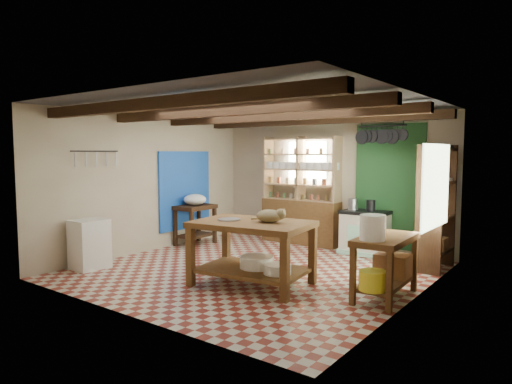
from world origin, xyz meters
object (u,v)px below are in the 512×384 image
Objects in this scene: prep_table at (195,225)px; cat at (269,216)px; white_cabinet at (90,244)px; work_table at (252,253)px; stove at (365,232)px; right_counter at (385,267)px.

cat reaches higher than prep_table.
cat is (2.91, 0.93, 0.60)m from white_cabinet.
work_table is at bearing -32.52° from prep_table.
stove reaches higher than white_cabinet.
work_table is 2.85m from stove.
cat reaches higher than work_table.
white_cabinet is at bearing -131.40° from stove.
white_cabinet is 3.11m from cat.
white_cabinet is 0.71× the size of right_counter.
work_table is 1.94× the size of stove.
work_table reaches higher than stove.
prep_table reaches higher than right_counter.
cat is (-0.25, -2.73, 0.59)m from stove.
right_counter is (4.38, -1.01, -0.00)m from prep_table.
work_table is 1.82m from right_counter.
cat reaches higher than right_counter.
prep_table reaches higher than white_cabinet.
work_table is 3.08m from prep_table.
prep_table is 2.05× the size of cat.
white_cabinet is (-2.67, -0.84, -0.05)m from work_table.
prep_table is at bearing 165.12° from right_counter.
cat is at bearing 18.03° from white_cabinet.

